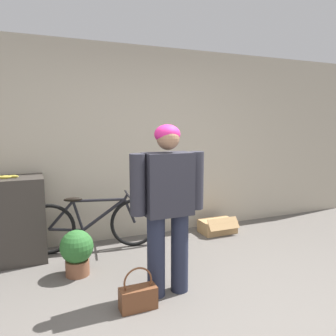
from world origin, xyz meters
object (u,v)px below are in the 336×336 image
Objects in this scene: bicycle at (93,224)px; banana at (5,177)px; person at (168,199)px; cardboard_box at (217,226)px; potted_plant at (77,251)px; handbag at (138,296)px.

banana is at bearing -171.25° from bicycle.
person is 1.91m from banana.
cardboard_box is at bearing -0.33° from banana.
person reaches higher than potted_plant.
cardboard_box is at bearing 6.51° from bicycle.
cardboard_box is at bearing 40.83° from handbag.
handbag is at bearing -156.27° from person.
bicycle is 1.49m from handbag.
bicycle is (-0.45, 1.32, -0.56)m from person.
potted_plant is at bearing 114.49° from handbag.
banana is 1.15m from potted_plant.
bicycle is 1.15m from banana.
banana is (-0.94, -0.02, 0.65)m from bicycle.
banana reaches higher than bicycle.
banana is 2.00m from handbag.
potted_plant is at bearing -164.16° from cardboard_box.
person is at bearing 24.06° from handbag.
banana reaches higher than potted_plant.
handbag is 0.78× the size of potted_plant.
potted_plant is (-2.05, -0.58, 0.17)m from cardboard_box.
potted_plant is (0.66, -0.60, -0.73)m from banana.
banana is at bearing 136.62° from person.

